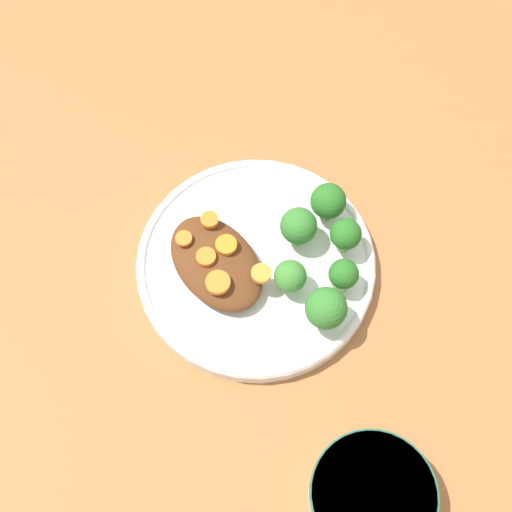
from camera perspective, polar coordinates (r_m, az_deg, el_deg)
ground_plane at (r=0.82m, az=-0.00°, el=-1.02°), size 4.00×4.00×0.00m
plate at (r=0.81m, az=-0.00°, el=-0.64°), size 0.27×0.27×0.02m
dip_bowl at (r=0.74m, az=9.22°, el=-18.45°), size 0.12×0.12×0.05m
stew_mound at (r=0.79m, az=-3.20°, el=-0.55°), size 0.13×0.09×0.03m
broccoli_floret_0 at (r=0.79m, az=3.42°, el=2.36°), size 0.04×0.04×0.05m
broccoli_floret_1 at (r=0.77m, az=2.75°, el=-1.66°), size 0.04×0.04×0.05m
broccoli_floret_2 at (r=0.79m, az=7.17°, el=1.69°), size 0.04×0.04×0.05m
broccoli_floret_3 at (r=0.75m, az=5.63°, el=-4.19°), size 0.05×0.05×0.06m
broccoli_floret_4 at (r=0.81m, az=5.85°, el=4.29°), size 0.04×0.04×0.05m
broccoli_floret_5 at (r=0.78m, az=7.00°, el=-1.54°), size 0.03×0.03×0.05m
carrot_slice_0 at (r=0.76m, az=0.41°, el=-1.42°), size 0.02×0.02×0.01m
carrot_slice_1 at (r=0.77m, az=-4.02°, el=-0.07°), size 0.02×0.02×0.01m
carrot_slice_2 at (r=0.76m, az=-3.06°, el=-2.13°), size 0.03×0.03×0.01m
carrot_slice_3 at (r=0.79m, az=-5.80°, el=1.40°), size 0.02×0.02×0.00m
carrot_slice_4 at (r=0.79m, az=-3.73°, el=2.91°), size 0.02×0.02×0.01m
carrot_slice_5 at (r=0.78m, az=-2.40°, el=0.88°), size 0.02×0.02×0.01m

